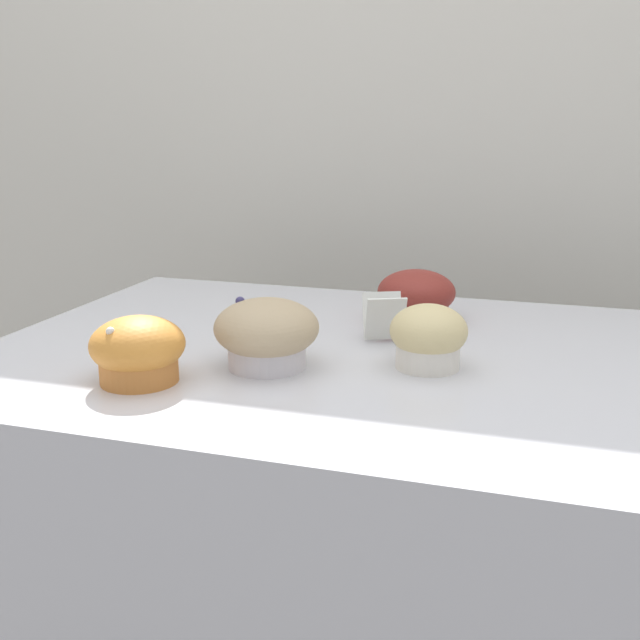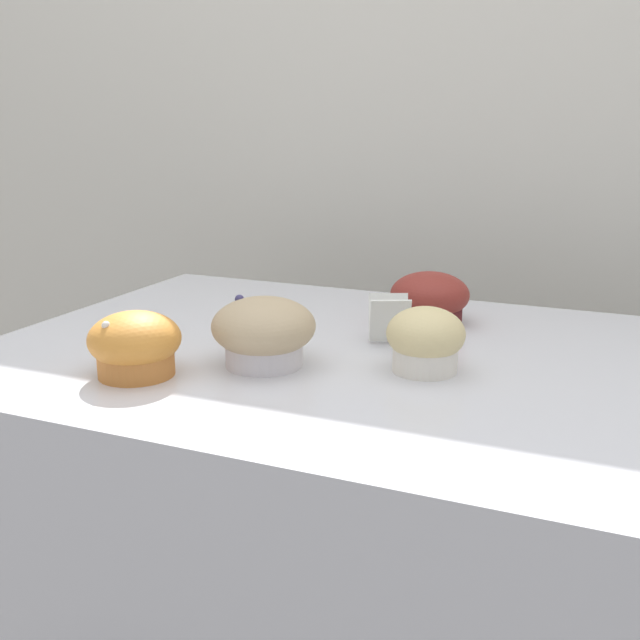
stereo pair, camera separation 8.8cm
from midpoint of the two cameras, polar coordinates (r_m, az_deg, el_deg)
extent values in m
cube|color=beige|center=(1.48, 14.33, 3.02)|extent=(3.20, 0.10, 1.80)
cylinder|color=white|center=(0.85, 10.96, -2.48)|extent=(0.07, 0.07, 0.04)
ellipsoid|color=#E0C886|center=(0.85, 11.04, -1.07)|extent=(0.09, 0.09, 0.06)
cylinder|color=silver|center=(0.86, -1.36, -2.01)|extent=(0.09, 0.09, 0.05)
ellipsoid|color=tan|center=(0.85, -1.37, -0.50)|extent=(0.12, 0.12, 0.07)
sphere|color=navy|center=(0.87, -3.26, 1.55)|extent=(0.01, 0.01, 0.01)
cylinder|color=#531A1B|center=(1.06, 10.59, 0.85)|extent=(0.09, 0.09, 0.04)
ellipsoid|color=maroon|center=(1.05, 10.64, 1.91)|extent=(0.11, 0.11, 0.06)
cylinder|color=#CB7936|center=(0.84, -10.96, -2.83)|extent=(0.08, 0.08, 0.04)
ellipsoid|color=orange|center=(0.83, -11.03, -1.46)|extent=(0.10, 0.10, 0.06)
sphere|color=white|center=(0.81, -13.03, -0.44)|extent=(0.01, 0.01, 0.01)
cube|color=white|center=(0.96, 7.88, 0.22)|extent=(0.05, 0.04, 0.06)
cube|color=silver|center=(0.94, 8.06, -0.09)|extent=(0.05, 0.04, 0.06)
camera|label=1|loc=(0.04, -87.14, 0.77)|focal=42.00mm
camera|label=2|loc=(0.04, 92.86, -0.77)|focal=42.00mm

